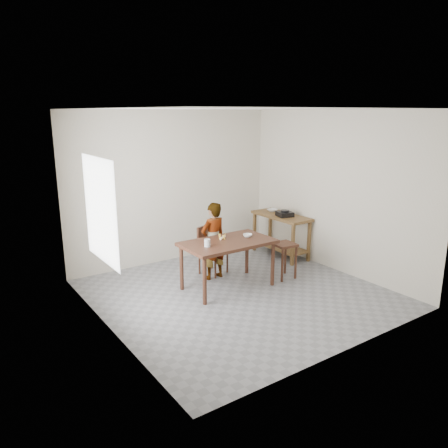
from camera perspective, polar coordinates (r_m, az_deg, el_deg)
floor at (r=6.68m, az=1.98°, el=-9.21°), size 4.00×4.00×0.04m
ceiling at (r=6.12m, az=2.21°, el=14.99°), size 4.00×4.00×0.04m
wall_back at (r=7.94m, az=-6.70°, el=4.85°), size 4.00×0.04×2.70m
wall_front at (r=4.85m, az=16.54°, el=-1.86°), size 4.00×0.04×2.70m
wall_left at (r=5.33m, az=-15.57°, el=-0.33°), size 0.04×4.00×2.70m
wall_right at (r=7.62m, az=14.37°, el=4.09°), size 0.04×4.00×2.70m
window_pane at (r=5.50m, az=-15.89°, el=1.70°), size 0.02×1.10×1.30m
dining_table at (r=6.76m, az=0.48°, el=-5.31°), size 1.40×0.80×0.75m
prep_counter at (r=8.31m, az=7.41°, el=-1.47°), size 0.50×1.20×0.80m
child at (r=7.06m, az=-1.42°, el=-2.23°), size 0.49×0.35×1.27m
dining_chair at (r=7.33m, az=-1.40°, el=-3.46°), size 0.50×0.50×0.81m
stool at (r=7.25m, az=7.83°, el=-4.74°), size 0.36×0.36×0.59m
glass_tumbler at (r=6.37m, az=-2.20°, el=-2.48°), size 0.10×0.10×0.11m
small_bowl at (r=6.88m, az=3.10°, el=-1.50°), size 0.19×0.19×0.05m
banana at (r=6.76m, az=-0.17°, el=-1.74°), size 0.19×0.16×0.06m
serving_bowl at (r=8.44m, az=6.34°, el=1.79°), size 0.20×0.20×0.05m
gas_burner at (r=8.08m, az=7.94°, el=1.30°), size 0.32×0.32×0.09m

